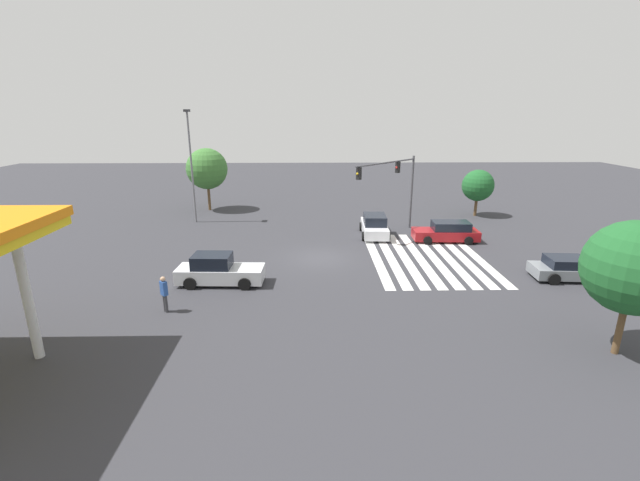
{
  "coord_description": "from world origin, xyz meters",
  "views": [
    {
      "loc": [
        -26.56,
        0.54,
        9.24
      ],
      "look_at": [
        0.0,
        0.0,
        1.21
      ],
      "focal_mm": 24.0,
      "sensor_mm": 36.0,
      "label": 1
    }
  ],
  "objects": [
    {
      "name": "ground_plane",
      "position": [
        0.0,
        0.0,
        0.0
      ],
      "size": [
        109.33,
        109.33,
        0.0
      ],
      "primitive_type": "plane",
      "color": "#333338"
    },
    {
      "name": "tree_corner_c",
      "position": [
        -11.76,
        -11.54,
        3.62
      ],
      "size": [
        3.6,
        3.6,
        5.43
      ],
      "color": "brown",
      "rests_on": "ground_plane"
    },
    {
      "name": "pedestrian",
      "position": [
        -7.71,
        7.57,
        1.02
      ],
      "size": [
        0.41,
        0.41,
        1.81
      ],
      "rotation": [
        0.0,
        0.0,
        -0.78
      ],
      "color": "#38383D",
      "rests_on": "ground_plane"
    },
    {
      "name": "car_1",
      "position": [
        5.27,
        -4.32,
        0.77
      ],
      "size": [
        4.56,
        2.23,
        1.66
      ],
      "rotation": [
        0.0,
        0.0,
        -0.05
      ],
      "color": "silver",
      "rests_on": "ground_plane"
    },
    {
      "name": "tree_corner_a",
      "position": [
        14.59,
        10.49,
        4.0
      ],
      "size": [
        3.88,
        3.88,
        5.95
      ],
      "color": "brown",
      "rests_on": "ground_plane"
    },
    {
      "name": "street_light_pole_a",
      "position": [
        9.82,
        10.61,
        5.53
      ],
      "size": [
        0.8,
        0.36,
        9.41
      ],
      "color": "slate",
      "rests_on": "ground_plane"
    },
    {
      "name": "car_0",
      "position": [
        3.65,
        -9.47,
        0.71
      ],
      "size": [
        2.17,
        4.8,
        1.49
      ],
      "rotation": [
        0.0,
        0.0,
        1.52
      ],
      "color": "maroon",
      "rests_on": "ground_plane"
    },
    {
      "name": "car_3",
      "position": [
        -3.95,
        -14.2,
        0.62
      ],
      "size": [
        2.28,
        4.37,
        1.31
      ],
      "rotation": [
        0.0,
        0.0,
        -1.64
      ],
      "color": "gray",
      "rests_on": "ground_plane"
    },
    {
      "name": "tree_corner_b",
      "position": [
        11.68,
        -14.58,
        2.81
      ],
      "size": [
        2.84,
        2.84,
        4.24
      ],
      "color": "brown",
      "rests_on": "ground_plane"
    },
    {
      "name": "traffic_signal_mast",
      "position": [
        5.94,
        -5.94,
        4.31
      ],
      "size": [
        5.26,
        5.26,
        5.89
      ],
      "rotation": [
        0.0,
        0.0,
        2.36
      ],
      "color": "#47474C",
      "rests_on": "ground_plane"
    },
    {
      "name": "crosswalk_markings",
      "position": [
        0.0,
        -7.03,
        0.0
      ],
      "size": [
        10.86,
        7.25,
        0.01
      ],
      "rotation": [
        0.0,
        0.0,
        1.57
      ],
      "color": "silver",
      "rests_on": "ground_plane"
    },
    {
      "name": "car_2",
      "position": [
        -4.24,
        5.73,
        0.77
      ],
      "size": [
        2.06,
        4.82,
        1.72
      ],
      "rotation": [
        0.0,
        0.0,
        -1.61
      ],
      "color": "silver",
      "rests_on": "ground_plane"
    }
  ]
}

